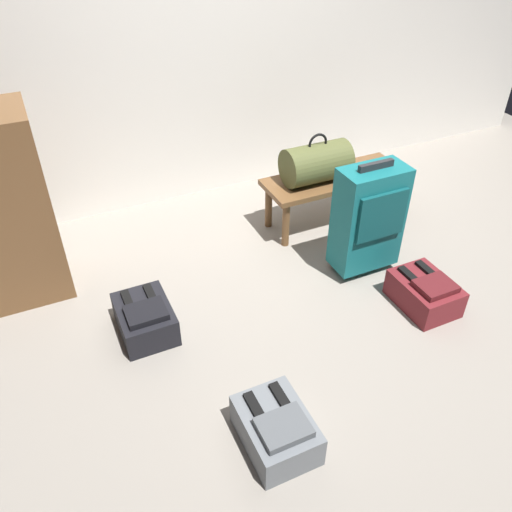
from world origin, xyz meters
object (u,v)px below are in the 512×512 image
Objects in this scene: bench at (334,183)px; duffel_bag_olive at (316,163)px; suitcase_upright_teal at (368,218)px; cell_phone at (369,166)px; backpack_grey at (276,429)px; backpack_maroon at (425,292)px; backpack_dark at (145,318)px.

duffel_bag_olive reaches higher than bench.
bench is at bearing 78.17° from suitcase_upright_teal.
duffel_bag_olive is at bearing 180.00° from bench.
duffel_bag_olive is at bearing 93.97° from suitcase_upright_teal.
duffel_bag_olive is at bearing -178.12° from cell_phone.
cell_phone is (0.45, 0.01, -0.13)m from duffel_bag_olive.
backpack_maroon is (1.18, 0.45, 0.00)m from backpack_grey.
backpack_maroon is at bearing -80.72° from duffel_bag_olive.
cell_phone is 0.71m from suitcase_upright_teal.
backpack_grey is 0.98m from backpack_dark.
suitcase_upright_teal is 0.54m from backpack_maroon.
backpack_dark is at bearing 162.90° from backpack_maroon.
backpack_maroon is (1.52, -0.47, 0.00)m from backpack_dark.
backpack_dark is at bearing -160.33° from bench.
bench reaches higher than backpack_dark.
backpack_grey is (-1.47, -1.47, -0.27)m from cell_phone.
suitcase_upright_teal is 1.42m from backpack_grey.
cell_phone reaches higher than backpack_maroon.
suitcase_upright_teal reaches higher than bench.
duffel_bag_olive is 0.58m from suitcase_upright_teal.
bench is 0.58m from suitcase_upright_teal.
duffel_bag_olive is 1.82m from backpack_grey.
suitcase_upright_teal reaches higher than duffel_bag_olive.
cell_phone is at bearing 45.15° from backpack_grey.
bench is at bearing -177.10° from cell_phone.
bench is 2.63× the size of backpack_grey.
bench is 0.24m from duffel_bag_olive.
cell_phone reaches higher than backpack_grey.
duffel_bag_olive reaches higher than backpack_dark.
backpack_dark is 1.00× the size of backpack_maroon.
backpack_dark is at bearing 109.99° from backpack_grey.
suitcase_upright_teal reaches higher than backpack_maroon.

